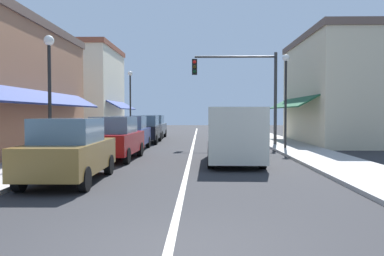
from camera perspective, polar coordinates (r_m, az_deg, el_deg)
name	(u,v)px	position (r m, az deg, el deg)	size (l,w,h in m)	color
ground_plane	(193,146)	(23.13, 0.14, -2.57)	(80.00, 80.00, 0.00)	#28282B
sidewalk_left	(101,144)	(23.88, -13.18, -2.34)	(2.60, 56.00, 0.12)	#A39E99
sidewalk_right	(286,145)	(23.67, 13.59, -2.38)	(2.60, 56.00, 0.12)	#A39E99
lane_center_stripe	(193,145)	(23.13, 0.14, -2.57)	(0.14, 52.00, 0.01)	silver
storefront_right_block	(333,90)	(26.47, 19.85, 5.25)	(5.42, 10.20, 6.78)	beige
storefront_far_left	(81,91)	(34.62, -15.84, 5.20)	(7.10, 8.20, 7.58)	beige
parked_car_nearest_left	(69,151)	(11.30, -17.49, -3.16)	(1.84, 4.13, 1.77)	brown
parked_car_second_left	(115,138)	(16.28, -11.23, -1.51)	(1.88, 4.15, 1.77)	maroon
parked_car_third_left	(130,133)	(20.51, -9.09, -0.75)	(1.82, 4.12, 1.77)	navy
parked_car_far_left	(146,129)	(25.33, -6.80, -0.19)	(1.81, 4.11, 1.77)	black
parked_car_distant_left	(153,127)	(30.28, -5.71, 0.20)	(1.81, 4.11, 1.77)	#4C5156
van_in_lane	(234,133)	(15.10, 6.14, -0.74)	(2.09, 5.22, 2.12)	beige
traffic_signal_mast_arm	(246,82)	(22.98, 7.85, 6.66)	(4.94, 0.50, 5.44)	#333333
street_lamp_left_near	(49,78)	(14.76, -20.09, 6.84)	(0.36, 0.36, 4.65)	black
street_lamp_right_mid	(286,86)	(20.69, 13.52, 5.97)	(0.36, 0.36, 4.93)	black
street_lamp_left_far	(130,93)	(29.81, -9.00, 5.00)	(0.36, 0.36, 5.09)	black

